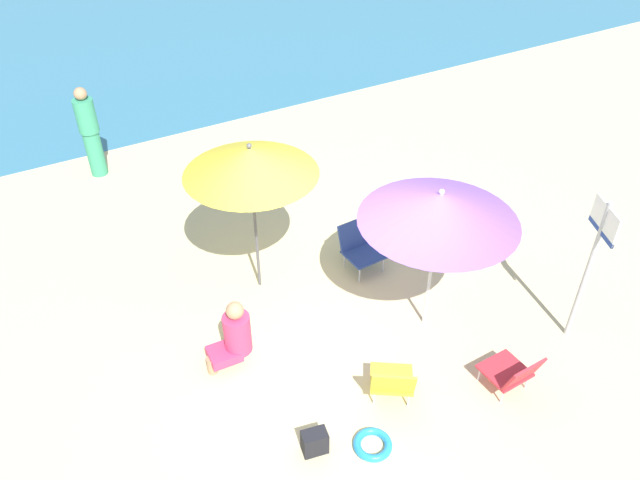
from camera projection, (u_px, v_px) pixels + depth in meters
ground_plane at (335, 331)px, 7.69m from camera, size 40.00×40.00×0.00m
sea_water at (80, 18)px, 17.34m from camera, size 40.00×16.00×0.01m
umbrella_yellow at (250, 161)px, 7.22m from camera, size 1.63×1.63×2.15m
umbrella_purple at (440, 207)px, 6.75m from camera, size 1.81×1.81×1.99m
beach_chair_a at (513, 372)px, 6.77m from camera, size 0.49×0.55×0.58m
beach_chair_b at (360, 245)px, 8.49m from camera, size 0.52×0.57×0.66m
beach_chair_c at (392, 381)px, 6.66m from camera, size 0.68×0.70×0.61m
person_a at (90, 132)px, 10.21m from camera, size 0.33×0.33×1.57m
person_b at (234, 336)px, 7.00m from camera, size 0.56×0.33×0.93m
warning_sign at (594, 251)px, 6.88m from camera, size 0.25×0.51×1.94m
swim_ring at (373, 445)px, 6.35m from camera, size 0.41×0.41×0.08m
beach_bag at (315, 442)px, 6.26m from camera, size 0.29×0.21×0.28m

